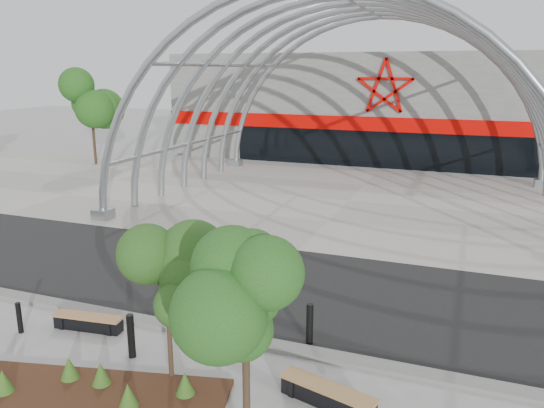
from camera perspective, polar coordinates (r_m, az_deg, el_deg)
ground at (r=14.69m, az=-5.70°, el=-13.56°), size 140.00×140.00×0.00m
road at (r=17.57m, az=-0.58°, el=-8.59°), size 140.00×7.00×0.02m
forecourt at (r=28.54m, az=8.21°, el=0.32°), size 60.00×17.00×0.04m
kerb at (r=14.46m, az=-6.15°, el=-13.78°), size 60.00×0.50×0.12m
arena_building at (r=45.50m, az=13.48°, el=10.33°), size 34.00×15.24×8.00m
vault_canopy at (r=28.54m, az=8.21°, el=0.31°), size 20.80×15.80×20.36m
planting_bed at (r=12.73m, az=-19.31°, el=-18.33°), size 6.20×3.11×0.63m
street_tree_0 at (r=11.75m, az=-11.29°, el=-7.61°), size 1.54×1.54×3.50m
street_tree_1 at (r=9.17m, az=-2.89°, el=-11.32°), size 1.70×1.70×4.02m
bench_0 at (r=15.49m, az=-19.15°, el=-11.96°), size 1.99×0.65×0.41m
bench_1 at (r=11.83m, az=5.99°, el=-19.88°), size 2.20×1.02×0.45m
bollard_0 at (r=15.91m, az=-25.53°, el=-10.99°), size 0.14×0.14×0.86m
bollard_1 at (r=14.72m, az=-5.88°, el=-11.18°), size 0.17×0.17×1.07m
bollard_2 at (r=13.69m, az=-14.92°, el=-13.56°), size 0.18×0.18×1.12m
bollard_3 at (r=14.17m, az=-3.53°, el=-12.61°), size 0.14×0.14×0.88m
bollard_4 at (r=13.85m, az=4.08°, el=-12.77°), size 0.18×0.18×1.10m
bg_tree_0 at (r=40.90m, az=-18.91°, el=10.46°), size 3.00×3.00×6.45m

